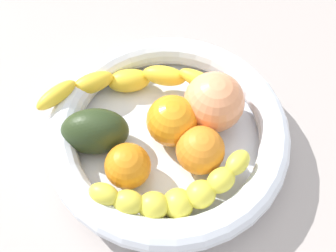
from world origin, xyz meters
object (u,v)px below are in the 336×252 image
at_px(orange_front, 125,164).
at_px(fruit_bowl, 168,133).
at_px(orange_mid_left, 169,119).
at_px(avocado_dark, 95,131).
at_px(banana_draped_right, 176,195).
at_px(orange_mid_right, 201,149).
at_px(banana_draped_left, 129,82).
at_px(peach_blush, 214,102).

bearing_deg(orange_front, fruit_bowl, 86.83).
bearing_deg(orange_mid_left, avocado_dark, -129.23).
bearing_deg(fruit_bowl, banana_draped_right, -42.87).
height_order(orange_mid_right, avocado_dark, same).
bearing_deg(orange_mid_left, banana_draped_left, 173.14).
bearing_deg(orange_mid_right, banana_draped_left, 173.24).
height_order(banana_draped_right, peach_blush, peach_blush).
relative_size(banana_draped_right, avocado_dark, 1.94).
distance_m(banana_draped_left, orange_mid_left, 0.08).
distance_m(avocado_dark, peach_blush, 0.16).
bearing_deg(fruit_bowl, peach_blush, 68.65).
height_order(fruit_bowl, banana_draped_right, banana_draped_right).
height_order(orange_front, orange_mid_right, orange_mid_right).
bearing_deg(banana_draped_left, fruit_bowl, -11.63).
distance_m(banana_draped_right, orange_mid_left, 0.10).
distance_m(banana_draped_right, peach_blush, 0.13).
height_order(banana_draped_left, orange_mid_left, orange_mid_left).
xyz_separation_m(fruit_bowl, peach_blush, (0.02, 0.06, 0.03)).
bearing_deg(banana_draped_right, avocado_dark, -178.27).
relative_size(fruit_bowl, orange_front, 5.55).
bearing_deg(peach_blush, orange_mid_right, -65.02).
bearing_deg(orange_mid_right, peach_blush, 114.98).
xyz_separation_m(fruit_bowl, avocado_dark, (-0.06, -0.07, 0.02)).
relative_size(fruit_bowl, peach_blush, 3.96).
xyz_separation_m(banana_draped_right, avocado_dark, (-0.13, -0.00, 0.00)).
bearing_deg(banana_draped_right, orange_mid_left, 135.59).
bearing_deg(avocado_dark, orange_mid_left, 50.77).
xyz_separation_m(banana_draped_right, orange_mid_right, (-0.01, 0.06, 0.00)).
relative_size(banana_draped_left, banana_draped_right, 1.12).
xyz_separation_m(banana_draped_right, orange_front, (-0.07, -0.01, 0.00)).
bearing_deg(orange_mid_left, orange_front, -89.55).
bearing_deg(banana_draped_left, orange_front, -47.50).
relative_size(banana_draped_right, orange_front, 2.97).
bearing_deg(peach_blush, orange_front, -101.83).
distance_m(orange_mid_left, avocado_dark, 0.09).
bearing_deg(orange_mid_left, banana_draped_right, -44.41).
height_order(fruit_bowl, orange_mid_right, orange_mid_right).
relative_size(banana_draped_right, peach_blush, 2.12).
height_order(fruit_bowl, orange_mid_left, orange_mid_left).
bearing_deg(avocado_dark, fruit_bowl, 45.39).
bearing_deg(banana_draped_right, banana_draped_left, 152.59).
distance_m(banana_draped_left, orange_front, 0.12).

